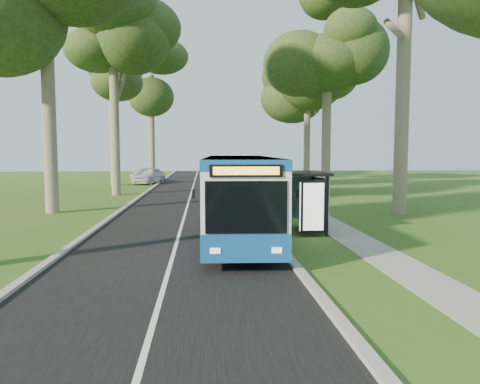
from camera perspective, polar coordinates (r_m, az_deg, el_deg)
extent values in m
plane|color=#32561B|center=(17.65, 3.89, -5.60)|extent=(120.00, 120.00, 0.00)
cube|color=black|center=(27.37, -6.46, -1.82)|extent=(7.00, 100.00, 0.02)
cube|color=#9E9B93|center=(27.47, 0.86, -1.66)|extent=(0.25, 100.00, 0.12)
cube|color=#9E9B93|center=(27.71, -13.72, -1.74)|extent=(0.25, 100.00, 0.12)
cube|color=white|center=(27.37, -6.46, -1.79)|extent=(0.12, 100.00, 0.00)
cube|color=gray|center=(27.91, 7.00, -1.69)|extent=(1.50, 100.00, 0.02)
cube|color=white|center=(17.74, -0.13, -0.06)|extent=(2.85, 11.44, 2.69)
cube|color=#104D98|center=(17.85, -0.13, -3.16)|extent=(2.88, 11.47, 0.76)
cube|color=#104D98|center=(17.68, -0.13, 3.80)|extent=(2.88, 11.47, 0.30)
cube|color=black|center=(12.09, 1.91, -1.88)|extent=(2.13, 0.14, 1.37)
cube|color=yellow|center=(11.98, 1.94, 2.60)|extent=(1.70, 0.09, 0.21)
cube|color=black|center=(12.39, 1.86, -7.93)|extent=(2.27, 0.22, 0.28)
cylinder|color=black|center=(14.39, -3.31, -6.03)|extent=(0.31, 0.99, 0.98)
cylinder|color=black|center=(14.59, 5.10, -5.89)|extent=(0.31, 0.99, 0.98)
cylinder|color=black|center=(21.11, -3.69, -2.50)|extent=(0.31, 0.99, 0.98)
cylinder|color=black|center=(21.25, 2.05, -2.44)|extent=(0.31, 0.99, 0.98)
cylinder|color=gray|center=(18.90, 4.25, -1.49)|extent=(0.07, 0.07, 2.22)
cube|color=#0D2D95|center=(18.82, 4.27, 0.93)|extent=(0.09, 0.31, 0.55)
cylinder|color=yellow|center=(18.81, 4.17, 1.34)|extent=(0.05, 0.20, 0.20)
cube|color=white|center=(18.88, 4.26, -0.95)|extent=(0.09, 0.27, 0.36)
cube|color=black|center=(18.16, 10.54, -1.70)|extent=(0.09, 0.09, 2.30)
cube|color=black|center=(20.43, 8.83, -0.93)|extent=(0.09, 0.09, 2.30)
cube|color=black|center=(19.06, 8.02, 2.29)|extent=(1.54, 2.82, 0.11)
cube|color=silver|center=(19.30, 9.85, -1.02)|extent=(0.06, 2.35, 1.84)
cube|color=black|center=(17.91, 8.87, -1.77)|extent=(0.97, 0.15, 2.03)
cube|color=white|center=(17.83, 8.93, -1.80)|extent=(0.78, 0.03, 1.80)
cube|color=black|center=(19.58, 8.57, -3.36)|extent=(0.36, 1.66, 0.06)
cylinder|color=black|center=(22.18, 4.63, -2.08)|extent=(0.57, 0.57, 1.03)
cylinder|color=black|center=(22.12, 4.64, -0.70)|extent=(0.62, 0.62, 0.06)
imported|color=silver|center=(47.48, -11.05, 1.99)|extent=(3.31, 5.21, 1.65)
imported|color=#96999D|center=(50.36, -11.74, 2.04)|extent=(2.15, 4.65, 1.48)
cylinder|color=#7A6B56|center=(26.51, -22.28, 9.94)|extent=(0.69, 0.69, 11.39)
cylinder|color=#7A6B56|center=(35.80, -15.01, 7.91)|extent=(0.66, 0.66, 10.34)
ellipsoid|color=#253B16|center=(36.51, -15.21, 16.51)|extent=(5.20, 5.20, 7.09)
cylinder|color=#7A6B56|center=(46.03, -15.22, 8.28)|extent=(0.70, 0.70, 12.03)
ellipsoid|color=#253B16|center=(46.85, -15.41, 16.07)|extent=(5.20, 5.20, 8.25)
cylinder|color=#7A6B56|center=(55.55, -10.73, 7.74)|extent=(0.70, 0.70, 11.96)
ellipsoid|color=#253B16|center=(56.22, -10.84, 14.18)|extent=(5.20, 5.20, 8.20)
cylinder|color=#7A6B56|center=(25.39, 19.20, 10.90)|extent=(0.70, 0.70, 11.95)
cylinder|color=#7A6B56|center=(36.47, 10.50, 8.89)|extent=(0.69, 0.69, 11.54)
ellipsoid|color=#253B16|center=(37.39, 10.66, 18.25)|extent=(5.20, 5.20, 7.91)
cylinder|color=#7A6B56|center=(48.36, 8.18, 7.01)|extent=(0.64, 0.64, 9.97)
ellipsoid|color=#253B16|center=(48.83, 8.26, 13.20)|extent=(5.20, 5.20, 6.83)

